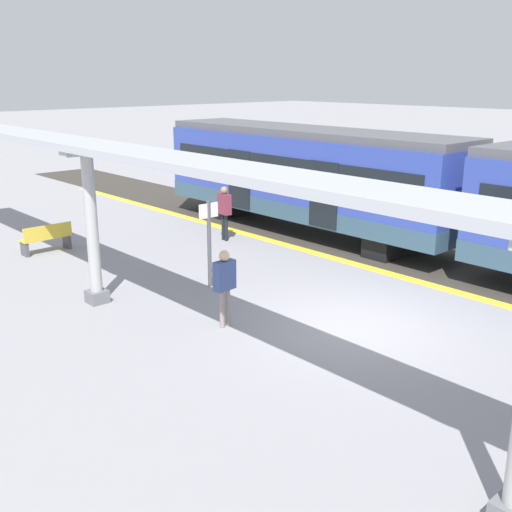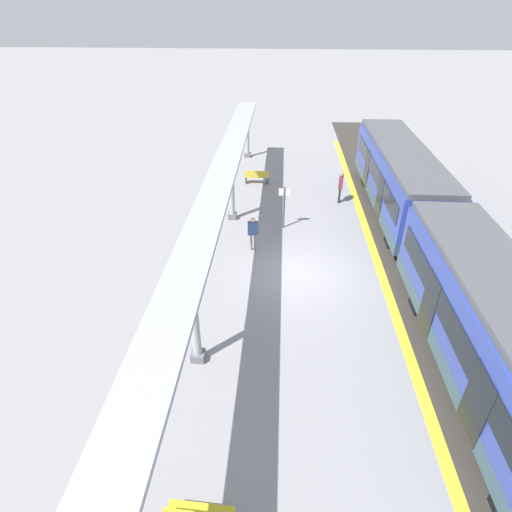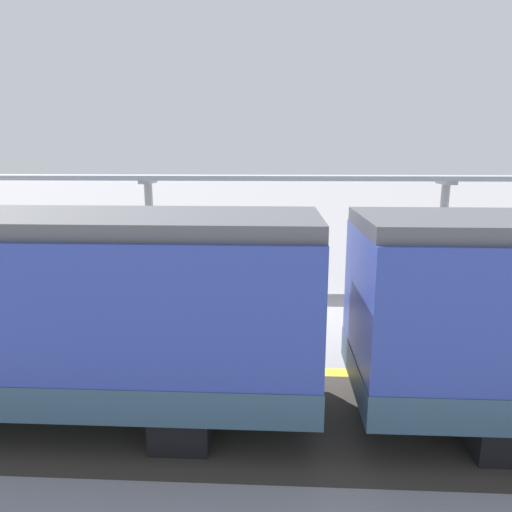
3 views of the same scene
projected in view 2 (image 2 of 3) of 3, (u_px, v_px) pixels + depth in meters
The scene contains 13 objects.
ground_plane at pixel (297, 274), 17.54m from camera, with size 176.00×176.00×0.00m, color gray.
tactile_edge_strip at pixel (383, 277), 17.35m from camera, with size 0.36×38.51×0.01m, color yellow.
trackbed at pixel (426, 279), 17.25m from camera, with size 3.20×50.51×0.01m, color #38332D.
train_near_carriage at pixel (398, 179), 21.76m from camera, with size 2.65×11.66×3.48m.
train_far_carriage at pixel (499, 345), 11.44m from camera, with size 2.65×11.66×3.48m.
canopy_pillar_nearest at pixel (247, 132), 29.35m from camera, with size 1.10×0.44×3.57m.
canopy_pillar_second at pixel (231, 187), 20.96m from camera, with size 1.10×0.44×3.57m.
canopy_pillar_third at pixel (194, 316), 12.47m from camera, with size 1.10×0.44×3.57m.
canopy_beam at pixel (215, 192), 15.79m from camera, with size 1.20×30.61×0.16m, color #A8AAB2.
bench_near_end at pixel (257, 177), 25.78m from camera, with size 1.51×0.47×0.86m.
platform_info_sign at pixel (284, 204), 20.37m from camera, with size 0.56×0.10×2.20m.
passenger_waiting_near_edge at pixel (341, 184), 23.06m from camera, with size 0.30×0.53×1.76m.
passenger_by_the_benches at pixel (253, 230), 18.66m from camera, with size 0.50×0.26×1.68m.
Camera 2 is at (0.84, 14.50, 10.02)m, focal length 28.96 mm.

